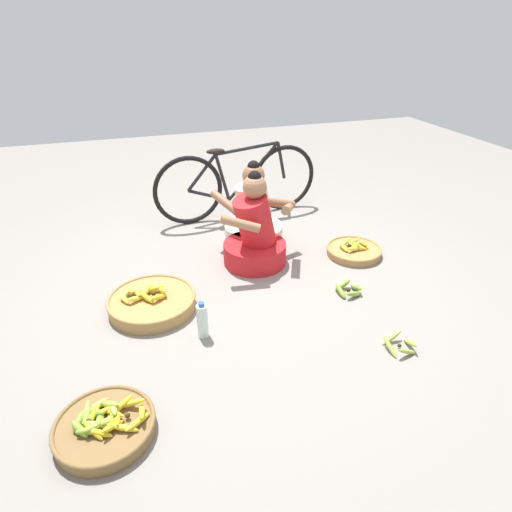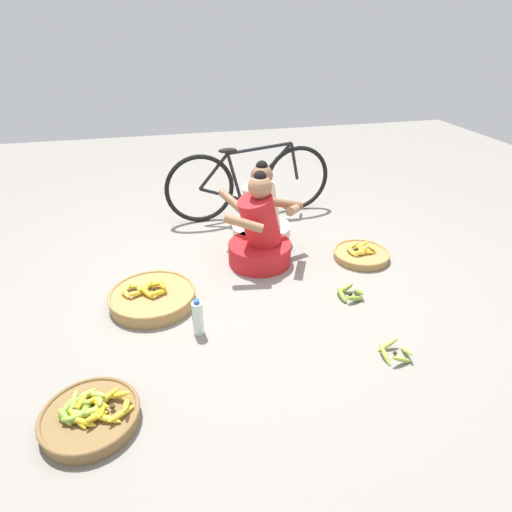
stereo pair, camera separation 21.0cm
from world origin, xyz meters
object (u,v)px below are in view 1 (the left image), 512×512
vendor_woman_front (255,235)px  loose_bananas_back_center (348,289)px  bicycle_leaning (238,183)px  banana_basket_near_vendor (105,426)px  banana_basket_front_center (354,250)px  loose_bananas_near_bicycle (400,345)px  vendor_woman_behind (254,219)px  water_bottle (202,321)px  banana_basket_mid_left (152,302)px

vendor_woman_front → loose_bananas_back_center: size_ratio=4.09×
bicycle_leaning → banana_basket_near_vendor: bicycle_leaning is taller
vendor_woman_front → banana_basket_front_center: (0.86, -0.13, -0.21)m
loose_bananas_near_bicycle → banana_basket_near_vendor: bearing=-177.2°
vendor_woman_behind → water_bottle: 1.35m
banana_basket_mid_left → banana_basket_front_center: (1.75, 0.27, -0.02)m
vendor_woman_front → vendor_woman_behind: 0.35m
vendor_woman_behind → banana_basket_front_center: size_ratio=1.62×
vendor_woman_behind → banana_basket_near_vendor: bearing=-127.4°
loose_bananas_back_center → loose_bananas_near_bicycle: bearing=-89.9°
banana_basket_mid_left → loose_bananas_back_center: bearing=-10.4°
loose_bananas_near_bicycle → water_bottle: bearing=156.0°
vendor_woman_front → loose_bananas_near_bicycle: size_ratio=4.32×
bicycle_leaning → loose_bananas_back_center: (0.38, -1.64, -0.33)m
bicycle_leaning → banana_basket_mid_left: (-1.03, -1.38, -0.30)m
banana_basket_near_vendor → loose_bananas_back_center: 1.90m
vendor_woman_behind → water_bottle: bearing=-121.8°
vendor_woman_behind → banana_basket_front_center: bearing=-31.8°
vendor_woman_behind → banana_basket_front_center: 0.92m
banana_basket_mid_left → loose_bananas_near_bicycle: 1.69m
banana_basket_front_center → loose_bananas_back_center: (-0.34, -0.53, -0.01)m
loose_bananas_back_center → vendor_woman_front: bearing=128.4°
vendor_woman_front → loose_bananas_back_center: 0.87m
loose_bananas_near_bicycle → water_bottle: 1.25m
banana_basket_near_vendor → water_bottle: bearing=43.7°
bicycle_leaning → water_bottle: (-0.75, -1.79, -0.24)m
banana_basket_front_center → vendor_woman_front: bearing=171.3°
banana_basket_front_center → loose_bananas_near_bicycle: 1.23m
banana_basket_mid_left → water_bottle: size_ratio=2.37×
vendor_woman_behind → water_bottle: vendor_woman_behind is taller
water_bottle → bicycle_leaning: bearing=67.3°
vendor_woman_behind → banana_basket_mid_left: (-0.99, -0.74, -0.19)m
banana_basket_near_vendor → loose_bananas_near_bicycle: bearing=2.8°
vendor_woman_behind → banana_basket_near_vendor: 2.20m
banana_basket_near_vendor → vendor_woman_front: bearing=48.6°
loose_bananas_near_bicycle → vendor_woman_behind: bearing=104.4°
vendor_woman_behind → loose_bananas_near_bicycle: vendor_woman_behind is taller
vendor_woman_behind → bicycle_leaning: (0.04, 0.64, 0.11)m
water_bottle → banana_basket_near_vendor: bearing=-136.3°
banana_basket_mid_left → loose_bananas_back_center: 1.44m
loose_bananas_near_bicycle → loose_bananas_back_center: loose_bananas_back_center is taller
banana_basket_front_center → loose_bananas_near_bicycle: banana_basket_front_center is taller
vendor_woman_behind → banana_basket_mid_left: vendor_woman_behind is taller
loose_bananas_near_bicycle → loose_bananas_back_center: size_ratio=0.95×
bicycle_leaning → water_bottle: bicycle_leaning is taller
banana_basket_front_center → loose_bananas_back_center: size_ratio=2.44×
banana_basket_near_vendor → loose_bananas_near_bicycle: 1.76m
loose_bananas_near_bicycle → water_bottle: water_bottle is taller
vendor_woman_front → banana_basket_near_vendor: 1.87m
vendor_woman_behind → bicycle_leaning: bearing=86.5°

